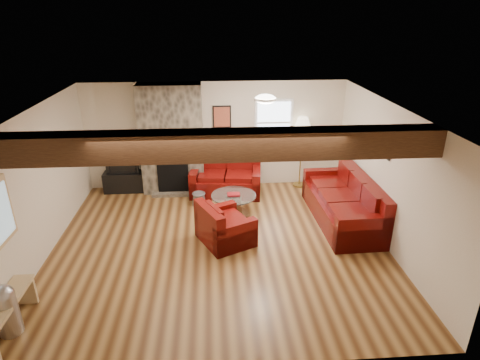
# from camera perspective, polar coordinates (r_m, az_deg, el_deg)

# --- Properties ---
(room) EXTENTS (8.00, 8.00, 8.00)m
(room) POSITION_cam_1_polar(r_m,az_deg,el_deg) (6.86, -3.08, -0.24)
(room) COLOR #553116
(room) RESTS_ON ground
(floor) EXTENTS (6.00, 6.00, 0.00)m
(floor) POSITION_cam_1_polar(r_m,az_deg,el_deg) (7.44, -2.88, -9.12)
(floor) COLOR #553116
(floor) RESTS_ON ground
(oak_beam) EXTENTS (6.00, 0.36, 0.38)m
(oak_beam) POSITION_cam_1_polar(r_m,az_deg,el_deg) (5.31, -3.01, 4.97)
(oak_beam) COLOR black
(oak_beam) RESTS_ON room
(chimney_breast) EXTENTS (1.40, 0.67, 2.50)m
(chimney_breast) POSITION_cam_1_polar(r_m,az_deg,el_deg) (9.25, -9.67, 5.50)
(chimney_breast) COLOR #353129
(chimney_breast) RESTS_ON floor
(back_window) EXTENTS (0.90, 0.08, 1.10)m
(back_window) POSITION_cam_1_polar(r_m,az_deg,el_deg) (9.44, 4.80, 8.18)
(back_window) COLOR white
(back_window) RESTS_ON room
(ceiling_dome) EXTENTS (0.40, 0.40, 0.18)m
(ceiling_dome) POSITION_cam_1_polar(r_m,az_deg,el_deg) (7.42, 3.65, 11.21)
(ceiling_dome) COLOR white
(ceiling_dome) RESTS_ON room
(artwork_back) EXTENTS (0.42, 0.06, 0.52)m
(artwork_back) POSITION_cam_1_polar(r_m,az_deg,el_deg) (9.29, -2.60, 8.95)
(artwork_back) COLOR black
(artwork_back) RESTS_ON room
(artwork_right) EXTENTS (0.06, 0.55, 0.42)m
(artwork_right) POSITION_cam_1_polar(r_m,az_deg,el_deg) (7.60, 19.78, 4.78)
(artwork_right) COLOR black
(artwork_right) RESTS_ON room
(sofa_three) EXTENTS (1.08, 2.46, 0.94)m
(sofa_three) POSITION_cam_1_polar(r_m,az_deg,el_deg) (8.26, 14.39, -2.69)
(sofa_three) COLOR #4B0506
(sofa_three) RESTS_ON floor
(loveseat) EXTENTS (1.69, 1.10, 0.84)m
(loveseat) POSITION_cam_1_polar(r_m,az_deg,el_deg) (9.24, -2.01, 0.53)
(loveseat) COLOR #4B0506
(loveseat) RESTS_ON floor
(armchair_red) EXTENTS (1.15, 1.21, 0.76)m
(armchair_red) POSITION_cam_1_polar(r_m,az_deg,el_deg) (7.35, -2.09, -6.09)
(armchair_red) COLOR #4B0506
(armchair_red) RESTS_ON floor
(coffee_table) EXTENTS (0.93, 0.93, 0.48)m
(coffee_table) POSITION_cam_1_polar(r_m,az_deg,el_deg) (8.33, -0.91, -3.56)
(coffee_table) COLOR #412714
(coffee_table) RESTS_ON floor
(tv_cabinet) EXTENTS (0.94, 0.38, 0.47)m
(tv_cabinet) POSITION_cam_1_polar(r_m,az_deg,el_deg) (9.80, -16.05, -0.22)
(tv_cabinet) COLOR black
(tv_cabinet) RESTS_ON floor
(television) EXTENTS (0.75, 0.10, 0.43)m
(television) POSITION_cam_1_polar(r_m,az_deg,el_deg) (9.64, -16.34, 2.24)
(television) COLOR black
(television) RESTS_ON tv_cabinet
(floor_lamp) EXTENTS (0.44, 0.44, 1.70)m
(floor_lamp) POSITION_cam_1_polar(r_m,az_deg,el_deg) (9.43, 8.89, 7.36)
(floor_lamp) COLOR #A78E45
(floor_lamp) RESTS_ON floor
(pine_bench) EXTENTS (0.29, 1.22, 0.46)m
(pine_bench) POSITION_cam_1_polar(r_m,az_deg,el_deg) (6.35, -30.08, -16.54)
(pine_bench) COLOR tan
(pine_bench) RESTS_ON floor
(pedal_bin) EXTENTS (0.34, 0.34, 0.74)m
(pedal_bin) POSITION_cam_1_polar(r_m,az_deg,el_deg) (6.25, -30.31, -15.62)
(pedal_bin) COLOR #ABABB1
(pedal_bin) RESTS_ON floor
(coal_bucket) EXTENTS (0.31, 0.31, 0.29)m
(coal_bucket) POSITION_cam_1_polar(r_m,az_deg,el_deg) (8.83, -5.86, -2.67)
(coal_bucket) COLOR slate
(coal_bucket) RESTS_ON floor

